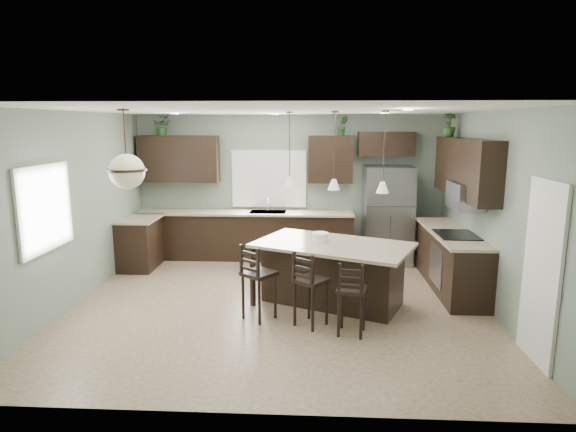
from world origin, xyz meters
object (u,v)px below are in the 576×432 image
Objects in this scene: kitchen_island at (332,274)px; plant_back_left at (163,126)px; serving_dish at (320,237)px; refrigerator at (388,215)px; bar_stool_left at (259,282)px; bar_stool_right at (352,298)px; bar_stool_center at (311,288)px.

kitchen_island is 4.60m from plant_back_left.
kitchen_island is 9.10× the size of serving_dish.
refrigerator is 3.58m from bar_stool_left.
kitchen_island is at bearing 112.96° from bar_stool_right.
refrigerator is 4.64m from plant_back_left.
kitchen_island is 0.57m from serving_dish.
serving_dish is at bearing -180.00° from kitchen_island.
bar_stool_right is at bearing 12.86° from bar_stool_center.
bar_stool_center is at bearing 166.42° from bar_stool_right.
bar_stool_left reaches higher than kitchen_island.
bar_stool_right is at bearing -46.02° from plant_back_left.
serving_dish reaches higher than kitchen_island.
plant_back_left reaches higher than bar_stool_center.
bar_stool_right is at bearing -70.33° from serving_dish.
bar_stool_left is 0.73m from bar_stool_center.
serving_dish reaches higher than bar_stool_right.
bar_stool_center is 4.85m from plant_back_left.
plant_back_left is at bearing 165.55° from kitchen_island.
kitchen_island is 5.93× the size of plant_back_left.
refrigerator is 1.82× the size of bar_stool_center.
kitchen_island is at bearing -116.21° from refrigerator.
kitchen_island is 1.16m from bar_stool_left.
serving_dish reaches higher than bar_stool_center.
bar_stool_left is at bearing -126.51° from kitchen_island.
serving_dish is (-1.30, -2.19, 0.07)m from refrigerator.
kitchen_island is at bearing -23.82° from serving_dish.
bar_stool_right is at bearing -54.66° from kitchen_island.
plant_back_left is (-2.90, 3.29, 2.07)m from bar_stool_center.
bar_stool_center reaches higher than kitchen_island.
kitchen_island is at bearing 106.17° from bar_stool_center.
kitchen_island is (-1.12, -2.27, -0.46)m from refrigerator.
serving_dish is 0.23× the size of bar_stool_left.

